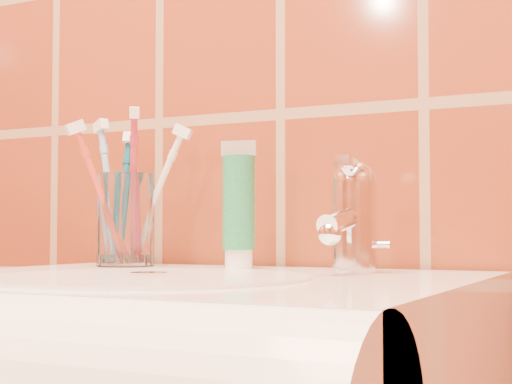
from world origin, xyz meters
The scene contains 8 objects.
glass_tumbler centered at (-0.17, 1.11, 0.91)m, with size 0.07×0.07×0.12m, color white.
toothpaste_tube centered at (-0.02, 1.12, 0.92)m, with size 0.04×0.04×0.15m.
faucet centered at (0.14, 1.09, 0.91)m, with size 0.05×0.11×0.12m.
toothbrush_0 centered at (-0.20, 1.11, 0.94)m, with size 0.07×0.04×0.19m, color #7BA3DB, non-canonical shape.
toothbrush_1 centered at (-0.14, 1.13, 0.94)m, with size 0.09×0.04×0.18m, color white, non-canonical shape.
toothbrush_2 centered at (-0.19, 1.13, 0.94)m, with size 0.04×0.08×0.18m, color navy, non-canonical shape.
toothbrush_3 centered at (-0.18, 1.07, 0.94)m, with size 0.06×0.08×0.18m, color #C13C29, non-canonical shape.
toothbrush_4 centered at (-0.15, 1.10, 0.95)m, with size 0.05×0.05×0.20m, color #A32335, non-canonical shape.
Camera 1 is at (0.41, 0.31, 0.89)m, focal length 55.00 mm.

